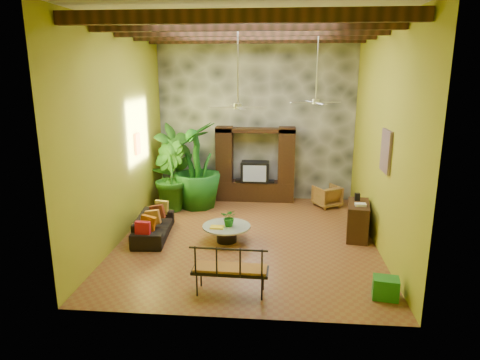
# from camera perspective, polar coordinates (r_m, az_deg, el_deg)

# --- Properties ---
(ground) EXTENTS (7.00, 7.00, 0.00)m
(ground) POSITION_cam_1_polar(r_m,az_deg,el_deg) (10.51, 1.04, -7.68)
(ground) COLOR brown
(ground) RESTS_ON ground
(ceiling) EXTENTS (6.00, 7.00, 0.02)m
(ceiling) POSITION_cam_1_polar(r_m,az_deg,el_deg) (9.79, 1.18, 20.54)
(ceiling) COLOR silver
(ceiling) RESTS_ON back_wall
(back_wall) EXTENTS (6.00, 0.02, 5.00)m
(back_wall) POSITION_cam_1_polar(r_m,az_deg,el_deg) (13.31, 2.17, 8.14)
(back_wall) COLOR #A0A926
(back_wall) RESTS_ON ground
(left_wall) EXTENTS (0.02, 7.00, 5.00)m
(left_wall) POSITION_cam_1_polar(r_m,az_deg,el_deg) (10.49, -15.57, 5.92)
(left_wall) COLOR #A0A926
(left_wall) RESTS_ON ground
(right_wall) EXTENTS (0.02, 7.00, 5.00)m
(right_wall) POSITION_cam_1_polar(r_m,az_deg,el_deg) (10.10, 18.42, 5.40)
(right_wall) COLOR #A0A926
(right_wall) RESTS_ON ground
(stone_accent_wall) EXTENTS (5.98, 0.10, 4.98)m
(stone_accent_wall) POSITION_cam_1_polar(r_m,az_deg,el_deg) (13.25, 2.15, 8.11)
(stone_accent_wall) COLOR #3F4247
(stone_accent_wall) RESTS_ON ground
(ceiling_beams) EXTENTS (5.95, 5.36, 0.22)m
(ceiling_beams) POSITION_cam_1_polar(r_m,az_deg,el_deg) (9.77, 1.17, 19.26)
(ceiling_beams) COLOR #3E2013
(ceiling_beams) RESTS_ON ceiling
(entertainment_center) EXTENTS (2.40, 0.55, 2.30)m
(entertainment_center) POSITION_cam_1_polar(r_m,az_deg,el_deg) (13.21, 2.02, 1.34)
(entertainment_center) COLOR black
(entertainment_center) RESTS_ON ground
(ceiling_fan_front) EXTENTS (1.28, 1.28, 1.86)m
(ceiling_fan_front) POSITION_cam_1_polar(r_m,az_deg,el_deg) (9.37, -0.29, 11.04)
(ceiling_fan_front) COLOR #BABABF
(ceiling_fan_front) RESTS_ON ceiling
(ceiling_fan_back) EXTENTS (1.28, 1.28, 1.86)m
(ceiling_fan_back) POSITION_cam_1_polar(r_m,az_deg,el_deg) (10.97, 10.11, 11.32)
(ceiling_fan_back) COLOR #BABABF
(ceiling_fan_back) RESTS_ON ceiling
(wall_art_mask) EXTENTS (0.06, 0.32, 0.55)m
(wall_art_mask) POSITION_cam_1_polar(r_m,az_deg,el_deg) (11.47, -13.52, 4.71)
(wall_art_mask) COLOR #C78D17
(wall_art_mask) RESTS_ON left_wall
(wall_art_painting) EXTENTS (0.06, 0.70, 0.90)m
(wall_art_painting) POSITION_cam_1_polar(r_m,az_deg,el_deg) (9.54, 18.89, 3.65)
(wall_art_painting) COLOR #275091
(wall_art_painting) RESTS_ON right_wall
(sofa) EXTENTS (0.89, 1.93, 0.55)m
(sofa) POSITION_cam_1_polar(r_m,az_deg,el_deg) (10.69, -11.46, -6.02)
(sofa) COLOR black
(sofa) RESTS_ON ground
(wicker_armchair) EXTENTS (0.93, 0.94, 0.63)m
(wicker_armchair) POSITION_cam_1_polar(r_m,az_deg,el_deg) (13.01, 11.53, -2.12)
(wicker_armchair) COLOR olive
(wicker_armchair) RESTS_ON ground
(tall_plant_a) EXTENTS (1.47, 1.55, 2.44)m
(tall_plant_a) POSITION_cam_1_polar(r_m,az_deg,el_deg) (12.94, -8.60, 2.06)
(tall_plant_a) COLOR #256119
(tall_plant_a) RESTS_ON ground
(tall_plant_b) EXTENTS (1.38, 1.41, 2.00)m
(tall_plant_b) POSITION_cam_1_polar(r_m,az_deg,el_deg) (12.47, -9.45, 0.52)
(tall_plant_b) COLOR #1F5917
(tall_plant_b) RESTS_ON ground
(tall_plant_c) EXTENTS (1.50, 1.50, 2.53)m
(tall_plant_c) POSITION_cam_1_polar(r_m,az_deg,el_deg) (12.53, -5.78, 1.95)
(tall_plant_c) COLOR #165617
(tall_plant_c) RESTS_ON ground
(coffee_table) EXTENTS (1.14, 1.14, 0.40)m
(coffee_table) POSITION_cam_1_polar(r_m,az_deg,el_deg) (10.20, -1.80, -6.84)
(coffee_table) COLOR black
(coffee_table) RESTS_ON ground
(centerpiece_plant) EXTENTS (0.44, 0.40, 0.42)m
(centerpiece_plant) POSITION_cam_1_polar(r_m,az_deg,el_deg) (10.05, -1.39, -5.02)
(centerpiece_plant) COLOR #1C6B1C
(centerpiece_plant) RESTS_ON coffee_table
(yellow_tray) EXTENTS (0.31, 0.22, 0.03)m
(yellow_tray) POSITION_cam_1_polar(r_m,az_deg,el_deg) (10.01, -3.09, -6.30)
(yellow_tray) COLOR yellow
(yellow_tray) RESTS_ON coffee_table
(iron_bench) EXTENTS (1.39, 0.54, 0.57)m
(iron_bench) POSITION_cam_1_polar(r_m,az_deg,el_deg) (7.78, -1.35, -11.57)
(iron_bench) COLOR black
(iron_bench) RESTS_ON ground
(side_console) EXTENTS (0.65, 1.14, 0.86)m
(side_console) POSITION_cam_1_polar(r_m,az_deg,el_deg) (10.78, 15.41, -5.21)
(side_console) COLOR #31190F
(side_console) RESTS_ON ground
(green_bin) EXTENTS (0.49, 0.40, 0.39)m
(green_bin) POSITION_cam_1_polar(r_m,az_deg,el_deg) (8.27, 18.83, -13.47)
(green_bin) COLOR #1C6A24
(green_bin) RESTS_ON ground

